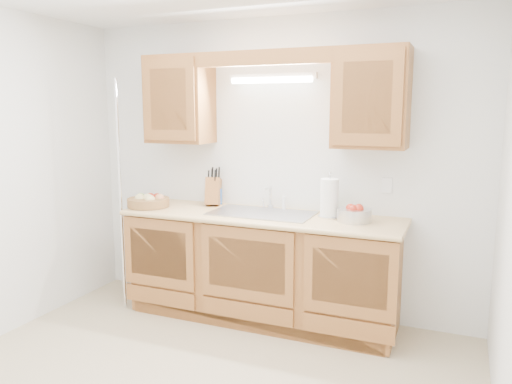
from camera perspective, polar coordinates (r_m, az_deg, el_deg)
The scene contains 17 objects.
room at distance 2.95m, azimuth -8.10°, elevation -0.28°, with size 3.52×3.50×2.50m.
base_cabinets at distance 4.20m, azimuth 0.64°, elevation -8.66°, with size 2.20×0.60×0.86m, color brown.
countertop at distance 4.07m, azimuth 0.57°, elevation -2.82°, with size 2.30×0.63×0.04m, color tan.
upper_cabinet_left at distance 4.48m, azimuth -8.70°, elevation 10.37°, with size 0.55×0.33×0.75m, color brown.
upper_cabinet_right at distance 3.89m, azimuth 13.05°, elevation 10.40°, with size 0.55×0.33×0.75m, color brown.
valance at distance 4.00m, azimuth 0.63°, elevation 15.12°, with size 2.20×0.05×0.12m, color brown.
fluorescent_fixture at distance 4.20m, azimuth 1.82°, elevation 12.89°, with size 0.76×0.08×0.08m.
sink at distance 4.10m, azimuth 0.69°, elevation -3.47°, with size 0.84×0.46×0.36m.
wire_shelf_pole at distance 4.43m, azimuth -15.23°, elevation -0.57°, with size 0.03×0.03×2.00m, color silver.
outlet_plate at distance 4.07m, azimuth 14.74°, elevation 0.74°, with size 0.08×0.01×0.12m, color white.
fruit_basket at distance 4.47m, azimuth -12.19°, elevation -1.01°, with size 0.47×0.47×0.11m.
knife_block at distance 4.44m, azimuth -4.91°, elevation 0.10°, with size 0.17×0.23×0.35m.
orange_canister at distance 4.48m, azimuth -4.66°, elevation 0.03°, with size 0.10×0.10×0.23m.
soap_bottle at distance 4.47m, azimuth -4.78°, elevation -0.10°, with size 0.10×0.10×0.21m, color blue.
sponge at distance 4.14m, azimuth 8.86°, elevation -2.32°, with size 0.12×0.10×0.02m.
paper_towel at distance 3.97m, azimuth 8.39°, elevation -0.71°, with size 0.18×0.18×0.36m.
apple_bowl at distance 3.86m, azimuth 11.18°, elevation -2.48°, with size 0.29×0.29×0.14m.
Camera 1 is at (1.49, -2.50, 1.74)m, focal length 35.00 mm.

